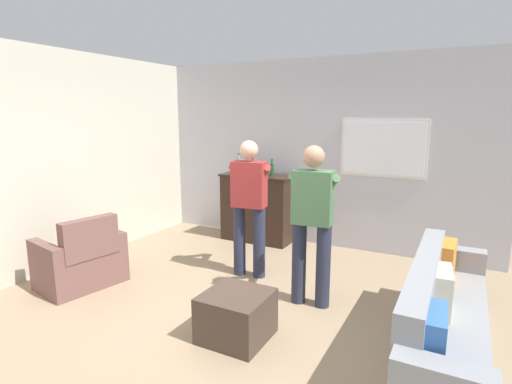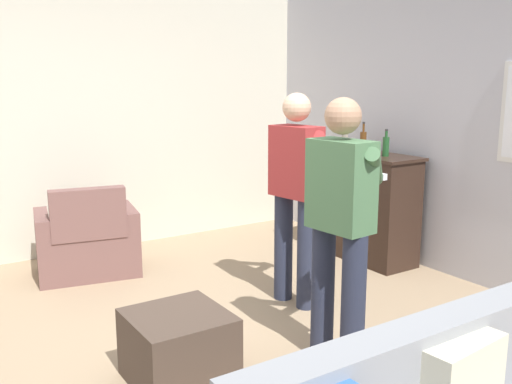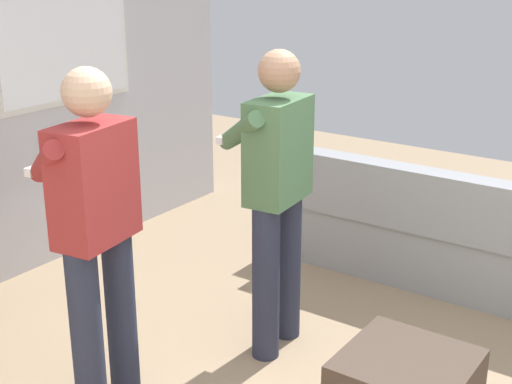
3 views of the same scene
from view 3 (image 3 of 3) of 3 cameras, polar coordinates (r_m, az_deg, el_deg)
The scene contains 3 objects.
couch at distance 4.91m, azimuth 14.46°, elevation -3.53°, with size 0.57×2.37×0.83m.
person_standing_left at distance 3.36m, azimuth -12.75°, elevation -2.84°, with size 0.55×0.50×1.68m.
person_standing_right at distance 3.80m, azimuth 1.62°, elevation 0.21°, with size 0.56×0.49×1.68m.
Camera 3 is at (-2.35, -1.33, 2.15)m, focal length 50.00 mm.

